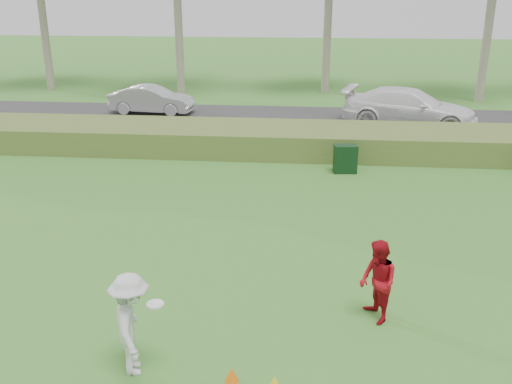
# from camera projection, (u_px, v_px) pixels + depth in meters

# --- Properties ---
(ground) EXTENTS (120.00, 120.00, 0.00)m
(ground) POSITION_uv_depth(u_px,v_px,m) (234.00, 342.00, 9.82)
(ground) COLOR #327226
(ground) RESTS_ON ground
(reed_strip) EXTENTS (80.00, 3.00, 0.90)m
(reed_strip) POSITION_uv_depth(u_px,v_px,m) (277.00, 139.00, 20.89)
(reed_strip) COLOR #4D6629
(reed_strip) RESTS_ON ground
(park_road) EXTENTS (80.00, 6.00, 0.06)m
(park_road) POSITION_uv_depth(u_px,v_px,m) (283.00, 120.00, 25.70)
(park_road) COLOR #2D2D2D
(park_road) RESTS_ON ground
(player_white) EXTENTS (1.00, 1.24, 1.70)m
(player_white) POSITION_uv_depth(u_px,v_px,m) (131.00, 324.00, 8.81)
(player_white) COLOR silver
(player_white) RESTS_ON ground
(player_red) EXTENTS (0.82, 0.92, 1.56)m
(player_red) POSITION_uv_depth(u_px,v_px,m) (378.00, 282.00, 10.21)
(player_red) COLOR #A10D17
(player_red) RESTS_ON ground
(cone_orange) EXTENTS (0.22, 0.22, 0.24)m
(cone_orange) POSITION_uv_depth(u_px,v_px,m) (232.00, 375.00, 8.81)
(cone_orange) COLOR orange
(cone_orange) RESTS_ON ground
(cone_yellow) EXTENTS (0.20, 0.20, 0.22)m
(cone_yellow) POSITION_uv_depth(u_px,v_px,m) (275.00, 382.00, 8.66)
(cone_yellow) COLOR yellow
(cone_yellow) RESTS_ON ground
(utility_cabinet) EXTENTS (0.78, 0.54, 0.92)m
(utility_cabinet) POSITION_uv_depth(u_px,v_px,m) (345.00, 159.00, 18.53)
(utility_cabinet) COLOR black
(utility_cabinet) RESTS_ON ground
(car_mid) EXTENTS (3.99, 1.64, 1.28)m
(car_mid) POSITION_uv_depth(u_px,v_px,m) (152.00, 100.00, 26.77)
(car_mid) COLOR silver
(car_mid) RESTS_ON park_road
(car_right) EXTENTS (5.97, 3.67, 1.62)m
(car_right) POSITION_uv_depth(u_px,v_px,m) (410.00, 108.00, 24.13)
(car_right) COLOR white
(car_right) RESTS_ON park_road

